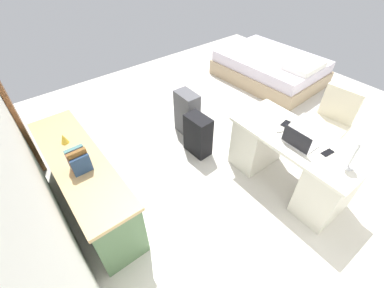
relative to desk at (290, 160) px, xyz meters
name	(u,v)px	position (x,y,z in m)	size (l,w,h in m)	color
ground_plane	(239,136)	(0.96, -0.21, -0.38)	(6.17, 6.17, 0.00)	beige
wall_back	(9,139)	(0.96, 2.37, 0.95)	(4.17, 0.10, 2.66)	silver
door_wooden	(1,88)	(2.49, 2.29, 0.64)	(0.88, 0.05, 2.04)	brown
desk	(290,160)	(0.00, 0.00, 0.00)	(1.45, 0.68, 0.73)	silver
office_chair	(327,128)	(0.05, -0.83, 0.04)	(0.52, 0.52, 0.94)	black
credenza	(86,183)	(1.15, 1.99, -0.02)	(1.80, 0.48, 0.73)	#4C6B47
bed	(270,68)	(1.85, -1.95, -0.14)	(1.96, 1.49, 0.58)	tan
suitcase_black	(198,135)	(1.10, 0.48, -0.09)	(0.36, 0.22, 0.58)	black
suitcase_spare_grey	(187,113)	(1.54, 0.33, -0.05)	(0.36, 0.22, 0.67)	#4C4C51
laptop	(298,142)	(-0.07, 0.11, 0.40)	(0.31, 0.23, 0.21)	#B7B7BC
computer_mouse	(280,130)	(0.19, 0.07, 0.36)	(0.06, 0.10, 0.03)	white
cell_phone_near_laptop	(328,153)	(-0.32, -0.03, 0.35)	(0.07, 0.14, 0.01)	black
cell_phone_by_mouse	(286,123)	(0.24, -0.09, 0.35)	(0.07, 0.14, 0.01)	black
desk_lamp	(354,145)	(-0.51, 0.01, 0.60)	(0.16, 0.11, 0.34)	silver
book_row	(79,160)	(1.00, 1.99, 0.46)	(0.16, 0.17, 0.24)	navy
figurine_small	(64,139)	(1.46, 1.99, 0.40)	(0.08, 0.08, 0.11)	gold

